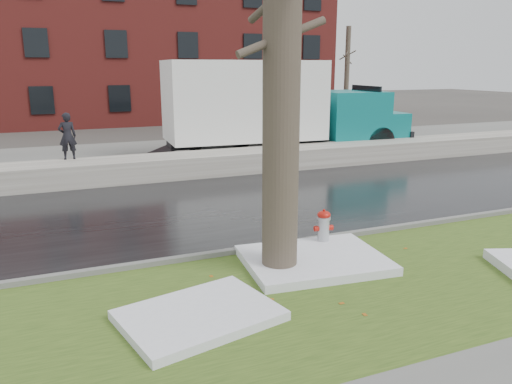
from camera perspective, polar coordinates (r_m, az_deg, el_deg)
name	(u,v)px	position (r m, az deg, el deg)	size (l,w,h in m)	color
ground	(306,265)	(9.70, 5.72, -8.28)	(120.00, 120.00, 0.00)	#47423D
verge	(341,290)	(8.71, 9.65, -10.99)	(60.00, 4.50, 0.04)	#2B4517
road	(228,205)	(13.61, -3.19, -1.55)	(60.00, 7.00, 0.03)	black
parking_lot	(162,156)	(21.64, -10.67, 4.11)	(60.00, 9.00, 0.03)	slate
curb	(283,245)	(10.51, 3.16, -6.03)	(60.00, 0.15, 0.14)	slate
snowbank	(188,165)	(17.45, -7.78, 3.05)	(60.00, 1.60, 0.75)	#B5B1A5
brick_building	(137,48)	(38.43, -13.48, 15.71)	(26.00, 12.00, 10.00)	maroon
bg_tree_center	(14,73)	(33.93, -25.92, 12.15)	(1.40, 1.62, 6.50)	brown
bg_tree_right	(347,72)	(37.79, 10.35, 13.37)	(1.40, 1.62, 6.50)	brown
fire_hydrant	(323,227)	(10.36, 7.71, -4.02)	(0.41, 0.37, 0.83)	#ABAEB3
tree	(282,42)	(8.57, 2.99, 16.71)	(1.67, 1.98, 8.02)	brown
box_truck	(274,107)	(20.59, 2.02, 9.65)	(11.88, 3.33, 3.94)	black
worker	(67,136)	(17.33, -20.75, 6.00)	(0.55, 0.36, 1.52)	black
snow_patch_near	(314,260)	(9.63, 6.64, -7.72)	(2.60, 2.00, 0.16)	silver
snow_patch_far	(199,315)	(7.66, -6.51, -13.83)	(2.20, 1.60, 0.14)	silver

